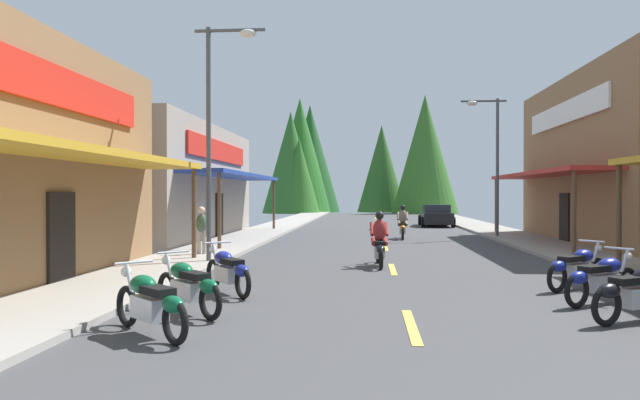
{
  "coord_description": "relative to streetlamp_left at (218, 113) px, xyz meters",
  "views": [
    {
      "loc": [
        -0.67,
        -1.61,
        2.05
      ],
      "look_at": [
        -3.54,
        33.01,
        1.71
      ],
      "focal_mm": 32.53,
      "sensor_mm": 36.0,
      "label": 1
    }
  ],
  "objects": [
    {
      "name": "ground",
      "position": [
        5.0,
        8.46,
        -4.47
      ],
      "size": [
        9.78,
        76.72,
        0.1
      ],
      "primitive_type": "cube",
      "color": "#424244"
    },
    {
      "name": "sidewalk_left",
      "position": [
        -1.22,
        8.46,
        -4.36
      ],
      "size": [
        2.66,
        76.72,
        0.12
      ],
      "primitive_type": "cube",
      "color": "#9E9991",
      "rests_on": "ground"
    },
    {
      "name": "sidewalk_right",
      "position": [
        11.23,
        8.46,
        -4.36
      ],
      "size": [
        2.66,
        76.72,
        0.12
      ],
      "primitive_type": "cube",
      "color": "gray",
      "rests_on": "ground"
    },
    {
      "name": "centerline_dashes",
      "position": [
        5.0,
        11.02,
        -4.41
      ],
      "size": [
        0.16,
        48.84,
        0.01
      ],
      "color": "#E0C64C",
      "rests_on": "ground"
    },
    {
      "name": "storefront_left_far",
      "position": [
        -5.72,
        9.73,
        -1.82
      ],
      "size": [
        8.23,
        13.76,
        5.18
      ],
      "color": "gray",
      "rests_on": "ground"
    },
    {
      "name": "streetlamp_left",
      "position": [
        0.0,
        0.0,
        0.0
      ],
      "size": [
        2.07,
        0.3,
        6.89
      ],
      "color": "#474C51",
      "rests_on": "ground"
    },
    {
      "name": "streetlamp_right",
      "position": [
        10.0,
        10.8,
        -0.24
      ],
      "size": [
        2.07,
        0.3,
        6.46
      ],
      "color": "#474C51",
      "rests_on": "ground"
    },
    {
      "name": "motorcycle_parked_right_2",
      "position": [
        8.64,
        -6.89,
        -3.93
      ],
      "size": [
        1.9,
        1.16,
        1.04
      ],
      "rotation": [
        0.0,
        0.0,
        0.53
      ],
      "color": "black",
      "rests_on": "ground"
    },
    {
      "name": "motorcycle_parked_right_3",
      "position": [
        8.66,
        -5.41,
        -3.93
      ],
      "size": [
        1.82,
        1.3,
        1.04
      ],
      "rotation": [
        0.0,
        0.0,
        0.61
      ],
      "color": "black",
      "rests_on": "ground"
    },
    {
      "name": "motorcycle_parked_right_4",
      "position": [
        8.81,
        -3.72,
        -3.93
      ],
      "size": [
        1.73,
        1.42,
        1.04
      ],
      "rotation": [
        0.0,
        0.0,
        0.68
      ],
      "color": "black",
      "rests_on": "ground"
    },
    {
      "name": "motorcycle_parked_left_0",
      "position": [
        1.2,
        -8.41,
        -3.93
      ],
      "size": [
        1.64,
        1.52,
        1.04
      ],
      "rotation": [
        0.0,
        0.0,
        2.4
      ],
      "color": "black",
      "rests_on": "ground"
    },
    {
      "name": "motorcycle_parked_left_1",
      "position": [
        1.27,
        -6.86,
        -3.93
      ],
      "size": [
        1.62,
        1.55,
        1.04
      ],
      "rotation": [
        0.0,
        0.0,
        2.38
      ],
      "color": "black",
      "rests_on": "ground"
    },
    {
      "name": "motorcycle_parked_left_2",
      "position": [
        1.46,
        -4.83,
        -3.93
      ],
      "size": [
        1.38,
        1.76,
        1.04
      ],
      "rotation": [
        0.0,
        0.0,
        2.22
      ],
      "color": "black",
      "rests_on": "ground"
    },
    {
      "name": "rider_cruising_lead",
      "position": [
        4.66,
        -0.04,
        -3.76
      ],
      "size": [
        0.6,
        2.14,
        1.57
      ],
      "rotation": [
        0.0,
        0.0,
        1.61
      ],
      "color": "black",
      "rests_on": "ground"
    },
    {
      "name": "rider_cruising_trailing",
      "position": [
        5.92,
        10.22,
        -3.76
      ],
      "size": [
        0.6,
        2.14,
        1.57
      ],
      "rotation": [
        0.0,
        0.0,
        1.52
      ],
      "color": "black",
      "rests_on": "ground"
    },
    {
      "name": "pedestrian_by_shop",
      "position": [
        -1.03,
        1.82,
        -3.46
      ],
      "size": [
        0.52,
        0.39,
        1.65
      ],
      "rotation": [
        0.0,
        0.0,
        2.03
      ],
      "color": "#B2A599",
      "rests_on": "ground"
    },
    {
      "name": "parked_car_curbside",
      "position": [
        8.7,
        21.08,
        -3.73
      ],
      "size": [
        2.15,
        4.34,
        1.4
      ],
      "rotation": [
        0.0,
        0.0,
        1.55
      ],
      "color": "black",
      "rests_on": "ground"
    },
    {
      "name": "treeline_backdrop",
      "position": [
        0.99,
        48.6,
        1.58
      ],
      "size": [
        21.3,
        11.18,
        13.06
      ],
      "color": "#2D6523",
      "rests_on": "ground"
    }
  ]
}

